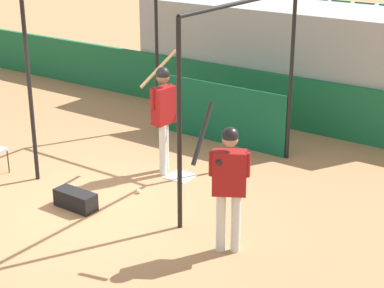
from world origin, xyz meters
The scene contains 9 objects.
ground_plane centered at (0.00, 0.00, 0.00)m, with size 60.00×60.00×0.00m, color #A8754C.
outfield_wall centered at (0.00, 5.11, 0.56)m, with size 24.00×0.12×1.11m.
bleacher_section centered at (0.00, 6.38, 1.19)m, with size 6.50×2.40×2.39m.
batting_cage centered at (0.06, 2.83, 1.33)m, with size 3.10×3.41×3.08m.
home_plate centered at (0.49, 1.70, 0.01)m, with size 0.44×0.44×0.02m.
player_batter centered at (0.13, 1.71, 1.16)m, with size 0.56×0.92×2.06m.
player_waiting centered at (2.49, 0.04, 1.07)m, with size 0.63×0.66×2.04m.
equipment_bag centered at (-0.12, -0.21, 0.14)m, with size 0.70×0.28×0.28m.
baseball centered at (0.33, 0.76, 0.04)m, with size 0.07×0.07×0.07m.
Camera 1 is at (6.53, -6.47, 4.41)m, focal length 60.00 mm.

